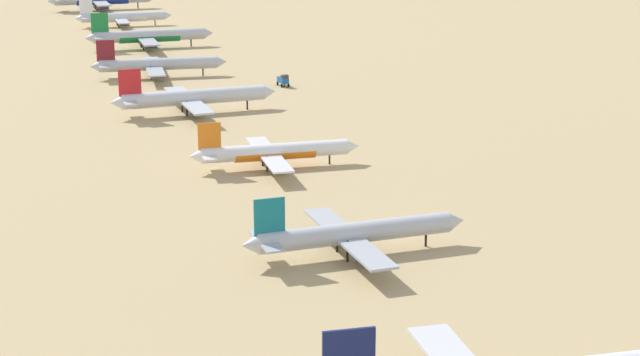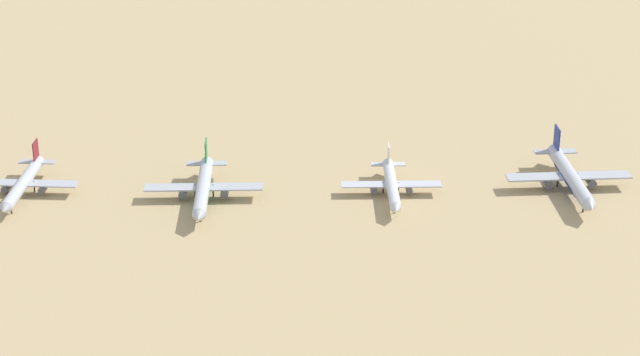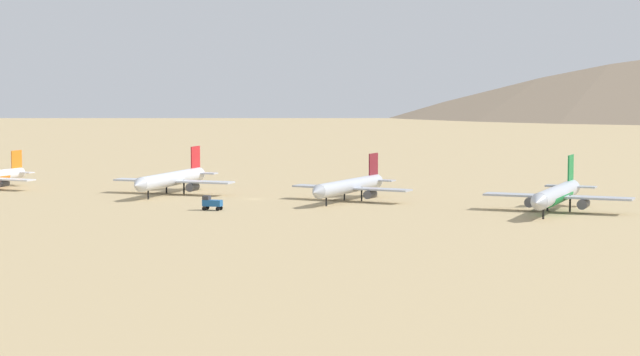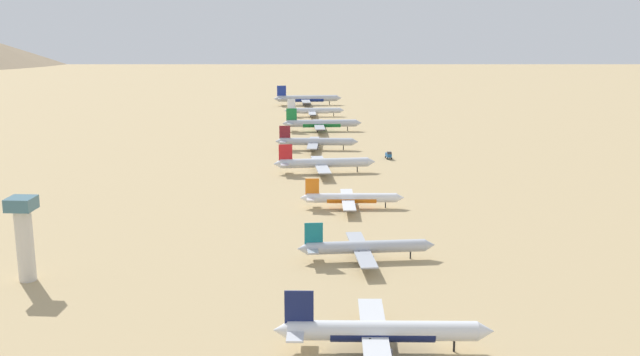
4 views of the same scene
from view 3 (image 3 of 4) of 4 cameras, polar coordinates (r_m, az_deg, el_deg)
ground_plane at (r=380.41m, az=-2.93°, el=-0.94°), size 2555.04×2555.04×0.00m
parked_jet_3 at (r=396.37m, az=-6.56°, el=-0.06°), size 47.62×38.94×13.77m
parked_jet_4 at (r=373.36m, az=1.32°, el=-0.37°), size 45.04×36.52×13.00m
parked_jet_5 at (r=350.30m, az=10.42°, el=-0.73°), size 49.56×40.39×14.29m
service_truck at (r=351.37m, az=-4.81°, el=-1.09°), size 3.56×5.54×3.90m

